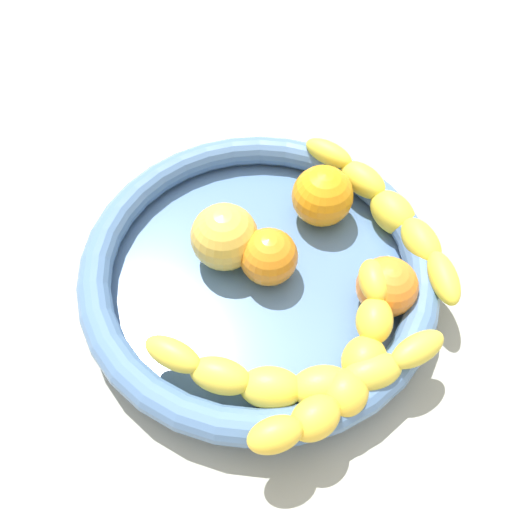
{
  "coord_description": "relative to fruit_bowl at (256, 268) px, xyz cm",
  "views": [
    {
      "loc": [
        28.22,
        0.27,
        48.06
      ],
      "look_at": [
        0.0,
        0.0,
        7.6
      ],
      "focal_mm": 35.54,
      "sensor_mm": 36.0,
      "label": 1
    }
  ],
  "objects": [
    {
      "name": "apple_yellow",
      "position": [
        -2.01,
        -3.41,
        2.52
      ],
      "size": [
        6.8,
        6.8,
        6.8
      ],
      "primitive_type": "sphere",
      "color": "#E9BA47",
      "rests_on": "fruit_bowl"
    },
    {
      "name": "banana_draped_right",
      "position": [
        -6.12,
        13.58,
        1.86
      ],
      "size": [
        22.26,
        14.24,
        4.87
      ],
      "color": "yellow",
      "rests_on": "fruit_bowl"
    },
    {
      "name": "kitchen_counter",
      "position": [
        0.0,
        0.0,
        -3.97
      ],
      "size": [
        120.0,
        120.0,
        3.0
      ],
      "primitive_type": "cube",
      "color": "#999B90",
      "rests_on": "ground"
    },
    {
      "name": "orange_mid_left",
      "position": [
        -7.6,
        6.67,
        2.38
      ],
      "size": [
        6.53,
        6.53,
        6.53
      ],
      "primitive_type": "sphere",
      "color": "orange",
      "rests_on": "fruit_bowl"
    },
    {
      "name": "banana_draped_left",
      "position": [
        11.54,
        7.43,
        2.39
      ],
      "size": [
        18.11,
        13.52,
        5.16
      ],
      "color": "yellow",
      "rests_on": "fruit_bowl"
    },
    {
      "name": "fruit_bowl",
      "position": [
        0.0,
        0.0,
        0.0
      ],
      "size": [
        35.62,
        35.62,
        4.81
      ],
      "color": "#4C6F9F",
      "rests_on": "kitchen_counter"
    },
    {
      "name": "orange_mid_right",
      "position": [
        -0.32,
        0.98,
        2.0
      ],
      "size": [
        5.76,
        5.76,
        5.76
      ],
      "primitive_type": "sphere",
      "color": "orange",
      "rests_on": "fruit_bowl"
    },
    {
      "name": "orange_front",
      "position": [
        3.33,
        12.05,
        2.02
      ],
      "size": [
        5.79,
        5.79,
        5.79
      ],
      "primitive_type": "sphere",
      "color": "orange",
      "rests_on": "fruit_bowl"
    },
    {
      "name": "banana_arching_top",
      "position": [
        12.08,
        3.23,
        1.99
      ],
      "size": [
        7.4,
        26.62,
        4.53
      ],
      "color": "yellow",
      "rests_on": "fruit_bowl"
    }
  ]
}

